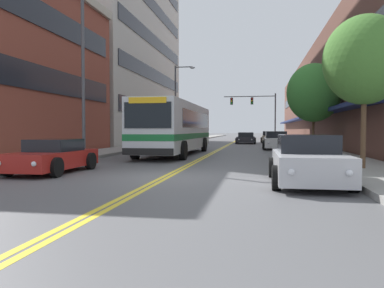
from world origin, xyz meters
name	(u,v)px	position (x,y,z in m)	size (l,w,h in m)	color
ground_plane	(235,142)	(0.00, 37.00, 0.00)	(240.00, 240.00, 0.00)	#565659
sidewalk_left	(182,141)	(-6.95, 37.00, 0.08)	(2.90, 106.00, 0.16)	gray
sidewalk_right	(289,141)	(6.95, 37.00, 0.08)	(2.90, 106.00, 0.16)	gray
centre_line	(235,142)	(0.00, 37.00, 0.00)	(0.34, 106.00, 0.01)	yellow
office_tower_left	(106,28)	(-14.64, 29.98, 13.49)	(12.08, 25.67, 26.98)	#BCB7AD
storefront_row_right	(337,100)	(12.64, 37.00, 5.28)	(9.10, 68.00, 10.57)	brown
city_bus	(177,126)	(-2.06, 11.08, 1.76)	(2.86, 12.43, 3.11)	silver
car_red_parked_left_near	(53,157)	(-4.36, 0.51, 0.57)	(1.98, 4.21, 1.21)	maroon
car_dark_grey_parked_left_mid	(198,137)	(-4.26, 33.39, 0.59)	(2.13, 4.42, 1.27)	#38383D
car_silver_parked_right_foreground	(307,161)	(4.37, -0.80, 0.65)	(2.09, 4.48, 1.40)	#B7B7BC
car_white_parked_right_mid	(276,141)	(4.40, 18.48, 0.66)	(2.09, 4.62, 1.43)	white
car_champagne_parked_right_far	(269,137)	(4.35, 34.75, 0.62)	(2.06, 4.26, 1.36)	beige
car_charcoal_moving_lead	(246,138)	(1.66, 30.71, 0.59)	(2.21, 4.68, 1.25)	#232328
traffic_signal_mast	(257,107)	(2.86, 37.91, 4.50)	(6.75, 0.38, 6.28)	#47474C
street_lamp_left_near	(88,53)	(-5.03, 4.92, 5.19)	(2.19, 0.28, 8.87)	#47474C
street_lamp_left_far	(178,98)	(-5.02, 25.35, 4.75)	(2.12, 0.28, 8.03)	#47474C
street_tree_right_near	(365,60)	(6.70, 2.40, 4.04)	(2.89, 2.89, 5.47)	brown
street_tree_right_mid	(314,93)	(6.80, 15.43, 4.14)	(3.71, 3.71, 6.02)	brown
fire_hydrant	(303,144)	(5.95, 13.96, 0.58)	(0.30, 0.22, 0.84)	red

